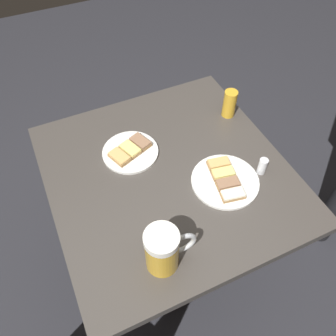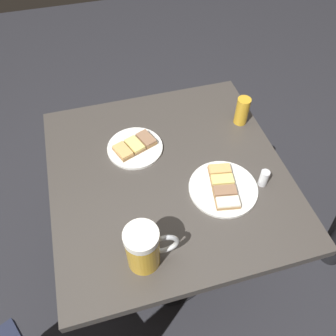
{
  "view_description": "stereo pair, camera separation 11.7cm",
  "coord_description": "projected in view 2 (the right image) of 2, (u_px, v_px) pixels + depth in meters",
  "views": [
    {
      "loc": [
        -0.31,
        -0.67,
        1.7
      ],
      "look_at": [
        0.0,
        0.0,
        0.79
      ],
      "focal_mm": 36.5,
      "sensor_mm": 36.0,
      "label": 1
    },
    {
      "loc": [
        -0.2,
        -0.71,
        1.7
      ],
      "look_at": [
        0.0,
        0.0,
        0.79
      ],
      "focal_mm": 36.5,
      "sensor_mm": 36.0,
      "label": 2
    }
  ],
  "objects": [
    {
      "name": "plate_far",
      "position": [
        223.0,
        188.0,
        1.13
      ],
      "size": [
        0.23,
        0.23,
        0.03
      ],
      "color": "white",
      "rests_on": "cafe_table"
    },
    {
      "name": "beer_glass_small",
      "position": [
        242.0,
        111.0,
        1.3
      ],
      "size": [
        0.05,
        0.05,
        0.11
      ],
      "primitive_type": "cylinder",
      "color": "gold",
      "rests_on": "cafe_table"
    },
    {
      "name": "salt_shaker",
      "position": [
        264.0,
        178.0,
        1.13
      ],
      "size": [
        0.03,
        0.03,
        0.06
      ],
      "primitive_type": "cylinder",
      "color": "silver",
      "rests_on": "cafe_table"
    },
    {
      "name": "beer_mug",
      "position": [
        144.0,
        248.0,
        0.92
      ],
      "size": [
        0.15,
        0.1,
        0.16
      ],
      "color": "gold",
      "rests_on": "cafe_table"
    },
    {
      "name": "ground_plane",
      "position": [
        168.0,
        262.0,
        1.78
      ],
      "size": [
        6.0,
        6.0,
        0.0
      ],
      "primitive_type": "plane",
      "color": "#28282D"
    },
    {
      "name": "cafe_table",
      "position": [
        168.0,
        196.0,
        1.3
      ],
      "size": [
        0.81,
        0.84,
        0.77
      ],
      "color": "black",
      "rests_on": "ground_plane"
    },
    {
      "name": "plate_near",
      "position": [
        135.0,
        147.0,
        1.25
      ],
      "size": [
        0.2,
        0.2,
        0.03
      ],
      "color": "white",
      "rests_on": "cafe_table"
    }
  ]
}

